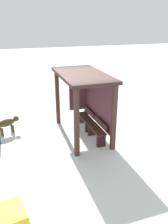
{
  "coord_description": "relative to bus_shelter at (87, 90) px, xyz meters",
  "views": [
    {
      "loc": [
        7.49,
        -2.48,
        4.06
      ],
      "look_at": [
        0.39,
        -0.07,
        1.07
      ],
      "focal_mm": 37.1,
      "sensor_mm": 36.0,
      "label": 1
    }
  ],
  "objects": [
    {
      "name": "bench_left_inside",
      "position": [
        -0.5,
        0.15,
        -1.39
      ],
      "size": [
        1.1,
        0.36,
        0.73
      ],
      "color": "#432B23",
      "rests_on": "ground"
    },
    {
      "name": "bench_center_inside",
      "position": [
        0.71,
        0.14,
        -1.37
      ],
      "size": [
        1.1,
        0.34,
        0.76
      ],
      "color": "#44281C",
      "rests_on": "ground"
    },
    {
      "name": "bus_shelter",
      "position": [
        0.0,
        0.0,
        0.0
      ],
      "size": [
        2.98,
        1.57,
        2.36
      ],
      "color": "#452921",
      "rests_on": "ground"
    },
    {
      "name": "ground_plane",
      "position": [
        0.1,
        -0.2,
        -1.72
      ],
      "size": [
        60.0,
        60.0,
        0.0
      ],
      "primitive_type": "plane",
      "color": "white"
    },
    {
      "name": "dog",
      "position": [
        -0.88,
        -2.86,
        -1.29
      ],
      "size": [
        0.51,
        0.97,
        0.62
      ],
      "color": "#4F3D1F",
      "rests_on": "ground"
    },
    {
      "name": "grit_bin",
      "position": [
        3.78,
        -2.93,
        -1.44
      ],
      "size": [
        0.79,
        0.68,
        0.56
      ],
      "primitive_type": "cube",
      "rotation": [
        0.0,
        0.0,
        0.19
      ],
      "color": "yellow",
      "rests_on": "ground"
    }
  ]
}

